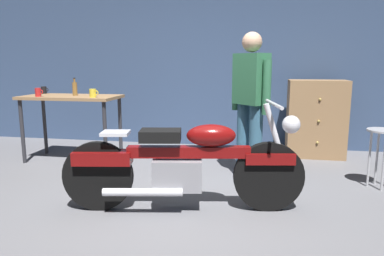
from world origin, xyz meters
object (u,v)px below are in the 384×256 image
Objects in this scene: person_standing at (250,100)px; mug_yellow_tall at (93,93)px; mug_red_diner at (38,92)px; bottle at (75,88)px; wooden_dresser at (316,119)px; mug_black_matte at (44,90)px; motorcycle at (185,163)px; shop_stool at (382,143)px.

mug_yellow_tall is (-2.00, 0.24, 0.03)m from person_standing.
bottle is at bearing 30.31° from mug_red_diner.
bottle is at bearing -166.23° from wooden_dresser.
mug_red_diner reaches higher than mug_black_matte.
motorcycle is 2.18m from shop_stool.
bottle is (0.60, -0.23, 0.05)m from mug_black_matte.
mug_yellow_tall is at bearing -24.20° from mug_black_matte.
person_standing reaches higher than bottle.
mug_black_matte is at bearing 32.01° from person_standing.
person_standing is at bearing -10.60° from bottle.
mug_black_matte is 0.65m from bottle.
person_standing is 2.02m from mug_yellow_tall.
shop_stool is at bearing 17.03° from motorcycle.
wooden_dresser reaches higher than motorcycle.
bottle reaches higher than mug_yellow_tall.
wooden_dresser is 3.84m from mug_red_diner.
mug_red_diner reaches higher than shop_stool.
motorcycle is 2.38m from bottle.
motorcycle is 1.98m from mug_yellow_tall.
wooden_dresser is 3.40m from bottle.
mug_yellow_tall is at bearing -160.90° from wooden_dresser.
motorcycle is at bearing -123.05° from wooden_dresser.
wooden_dresser reaches higher than mug_red_diner.
mug_yellow_tall is at bearing 175.63° from shop_stool.
wooden_dresser is at bearing 110.87° from shop_stool.
wooden_dresser is at bearing 19.10° from mug_yellow_tall.
wooden_dresser is 9.63× the size of mug_red_diner.
mug_yellow_tall is 0.50× the size of bottle.
motorcycle is 1.24m from person_standing.
wooden_dresser is (-0.48, 1.27, 0.05)m from shop_stool.
shop_stool is 5.84× the size of mug_black_matte.
shop_stool is at bearing -9.02° from mug_black_matte.
mug_yellow_tall is at bearing 129.83° from motorcycle.
person_standing is 1.52× the size of wooden_dresser.
person_standing is 2.40m from bottle.
bottle reaches higher than motorcycle.
mug_red_diner is (0.21, -0.46, 0.01)m from mug_black_matte.
mug_red_diner is at bearing -178.09° from mug_yellow_tall.
shop_stool is 2.66× the size of bottle.
motorcycle is 3.39× the size of shop_stool.
person_standing is at bearing -4.35° from mug_red_diner.
wooden_dresser is at bearing 47.27° from motorcycle.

